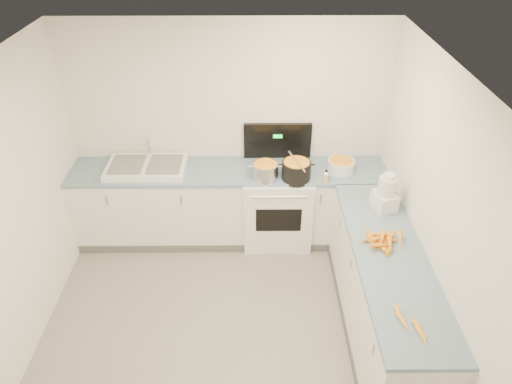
{
  "coord_description": "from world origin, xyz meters",
  "views": [
    {
      "loc": [
        0.27,
        -2.59,
        3.59
      ],
      "look_at": [
        0.3,
        1.1,
        1.05
      ],
      "focal_mm": 32.0,
      "sensor_mm": 36.0,
      "label": 1
    }
  ],
  "objects_px": {
    "mixing_bowl": "(341,166)",
    "extract_bottle": "(326,175)",
    "steel_pot": "(265,172)",
    "food_processor": "(386,194)",
    "spice_jar": "(326,178)",
    "black_pot": "(296,171)",
    "stove": "(277,204)",
    "sink": "(146,167)"
  },
  "relations": [
    {
      "from": "mixing_bowl",
      "to": "extract_bottle",
      "type": "xyz_separation_m",
      "value": [
        -0.18,
        -0.17,
        -0.02
      ]
    },
    {
      "from": "steel_pot",
      "to": "food_processor",
      "type": "bearing_deg",
      "value": -25.42
    },
    {
      "from": "steel_pot",
      "to": "extract_bottle",
      "type": "relative_size",
      "value": 2.89
    },
    {
      "from": "extract_bottle",
      "to": "spice_jar",
      "type": "height_order",
      "value": "extract_bottle"
    },
    {
      "from": "steel_pot",
      "to": "black_pot",
      "type": "relative_size",
      "value": 0.89
    },
    {
      "from": "mixing_bowl",
      "to": "food_processor",
      "type": "relative_size",
      "value": 0.75
    },
    {
      "from": "spice_jar",
      "to": "extract_bottle",
      "type": "bearing_deg",
      "value": 80.12
    },
    {
      "from": "steel_pot",
      "to": "extract_bottle",
      "type": "xyz_separation_m",
      "value": [
        0.64,
        -0.02,
        -0.03
      ]
    },
    {
      "from": "steel_pot",
      "to": "mixing_bowl",
      "type": "relative_size",
      "value": 0.94
    },
    {
      "from": "mixing_bowl",
      "to": "spice_jar",
      "type": "bearing_deg",
      "value": -131.02
    },
    {
      "from": "black_pot",
      "to": "mixing_bowl",
      "type": "distance_m",
      "value": 0.52
    },
    {
      "from": "stove",
      "to": "extract_bottle",
      "type": "xyz_separation_m",
      "value": [
        0.5,
        -0.19,
        0.51
      ]
    },
    {
      "from": "stove",
      "to": "spice_jar",
      "type": "height_order",
      "value": "stove"
    },
    {
      "from": "mixing_bowl",
      "to": "stove",
      "type": "bearing_deg",
      "value": 178.26
    },
    {
      "from": "spice_jar",
      "to": "food_processor",
      "type": "height_order",
      "value": "food_processor"
    },
    {
      "from": "sink",
      "to": "food_processor",
      "type": "bearing_deg",
      "value": -16.47
    },
    {
      "from": "steel_pot",
      "to": "mixing_bowl",
      "type": "distance_m",
      "value": 0.84
    },
    {
      "from": "black_pot",
      "to": "food_processor",
      "type": "distance_m",
      "value": 0.98
    },
    {
      "from": "black_pot",
      "to": "mixing_bowl",
      "type": "xyz_separation_m",
      "value": [
        0.5,
        0.15,
        -0.02
      ]
    },
    {
      "from": "stove",
      "to": "mixing_bowl",
      "type": "height_order",
      "value": "stove"
    },
    {
      "from": "sink",
      "to": "food_processor",
      "type": "height_order",
      "value": "food_processor"
    },
    {
      "from": "spice_jar",
      "to": "stove",
      "type": "bearing_deg",
      "value": 153.68
    },
    {
      "from": "steel_pot",
      "to": "food_processor",
      "type": "height_order",
      "value": "food_processor"
    },
    {
      "from": "extract_bottle",
      "to": "food_processor",
      "type": "height_order",
      "value": "food_processor"
    },
    {
      "from": "black_pot",
      "to": "mixing_bowl",
      "type": "bearing_deg",
      "value": 16.26
    },
    {
      "from": "sink",
      "to": "mixing_bowl",
      "type": "xyz_separation_m",
      "value": [
        2.13,
        -0.04,
        0.03
      ]
    },
    {
      "from": "mixing_bowl",
      "to": "steel_pot",
      "type": "bearing_deg",
      "value": -170.08
    },
    {
      "from": "sink",
      "to": "steel_pot",
      "type": "xyz_separation_m",
      "value": [
        1.3,
        -0.18,
        0.04
      ]
    },
    {
      "from": "stove",
      "to": "extract_bottle",
      "type": "distance_m",
      "value": 0.74
    },
    {
      "from": "black_pot",
      "to": "spice_jar",
      "type": "bearing_deg",
      "value": -13.68
    },
    {
      "from": "stove",
      "to": "black_pot",
      "type": "relative_size",
      "value": 4.42
    },
    {
      "from": "steel_pot",
      "to": "spice_jar",
      "type": "bearing_deg",
      "value": -6.87
    },
    {
      "from": "stove",
      "to": "steel_pot",
      "type": "height_order",
      "value": "stove"
    },
    {
      "from": "spice_jar",
      "to": "food_processor",
      "type": "xyz_separation_m",
      "value": [
        0.5,
        -0.46,
        0.12
      ]
    },
    {
      "from": "stove",
      "to": "mixing_bowl",
      "type": "bearing_deg",
      "value": -1.74
    },
    {
      "from": "sink",
      "to": "mixing_bowl",
      "type": "bearing_deg",
      "value": -0.98
    },
    {
      "from": "stove",
      "to": "steel_pot",
      "type": "bearing_deg",
      "value": -131.42
    },
    {
      "from": "sink",
      "to": "food_processor",
      "type": "relative_size",
      "value": 2.24
    },
    {
      "from": "stove",
      "to": "mixing_bowl",
      "type": "relative_size",
      "value": 4.7
    },
    {
      "from": "steel_pot",
      "to": "sink",
      "type": "bearing_deg",
      "value": 172.09
    },
    {
      "from": "spice_jar",
      "to": "steel_pot",
      "type": "bearing_deg",
      "value": 173.13
    },
    {
      "from": "stove",
      "to": "spice_jar",
      "type": "relative_size",
      "value": 15.43
    }
  ]
}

